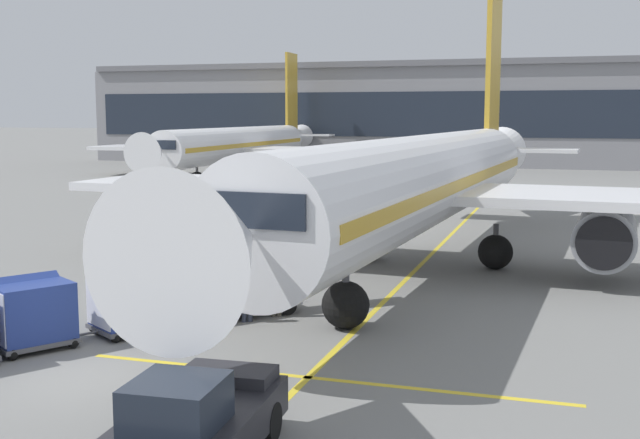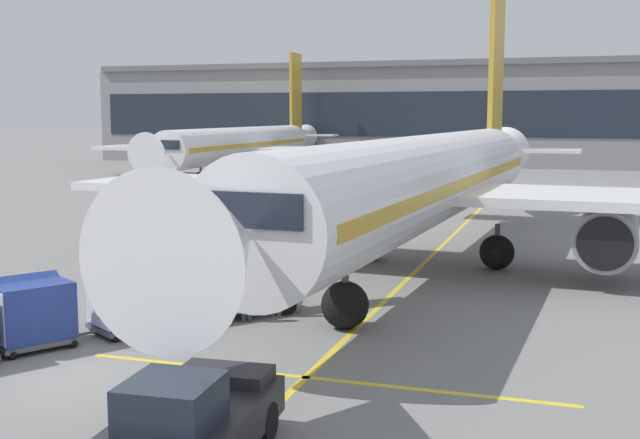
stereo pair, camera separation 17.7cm
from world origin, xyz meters
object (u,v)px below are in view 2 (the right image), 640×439
Objects in this scene: safety_cone_nose_mark at (246,275)px; distant_airplane at (244,145)px; ground_crew_marshaller at (276,285)px; ground_crew_by_loader at (246,289)px; parked_airplane at (428,181)px; ground_crew_by_carts at (164,293)px; belt_loader at (250,287)px; baggage_cart_second at (31,311)px; safety_cone_wingtip at (314,250)px; pushback_tug at (189,423)px; safety_cone_engine_keepout at (221,269)px; baggage_cart_lead at (128,298)px.

safety_cone_nose_mark is 0.02× the size of distant_airplane.
ground_crew_by_loader is at bearing -126.72° from ground_crew_marshaller.
ground_crew_by_carts is (-5.70, -11.23, -2.52)m from parked_airplane.
belt_loader reaches higher than baggage_cart_second.
belt_loader is at bearing 51.55° from baggage_cart_second.
belt_loader is 6.69× the size of safety_cone_wingtip.
ground_crew_by_carts is 1.00× the size of ground_crew_marshaller.
distant_airplane is (-21.89, 50.54, 2.35)m from belt_loader.
baggage_cart_second is at bearing 144.41° from pushback_tug.
safety_cone_engine_keepout is 5.19m from safety_cone_wingtip.
baggage_cart_second is at bearing -119.57° from parked_airplane.
ground_crew_by_loader is 2.80× the size of safety_cone_nose_mark.
belt_loader is 2.83m from ground_crew_by_carts.
belt_loader reaches higher than ground_crew_marshaller.
ground_crew_by_loader is 2.42m from ground_crew_by_carts.
distant_airplane is at bearing 109.93° from baggage_cart_lead.
ground_crew_by_carts is (-5.03, 8.22, 0.17)m from pushback_tug.
safety_cone_wingtip is at bearing 86.76° from ground_crew_by_carts.
safety_cone_engine_keepout is (-3.29, 4.93, -0.56)m from belt_loader.
baggage_cart_second is 1.57× the size of ground_crew_marshaller.
pushback_tug is 15.38m from safety_cone_nose_mark.
belt_loader is 0.12× the size of distant_airplane.
pushback_tug is 16.72m from safety_cone_engine_keepout.
belt_loader is at bearing 107.37° from ground_crew_by_loader.
parked_airplane reaches higher than baggage_cart_second.
parked_airplane is at bearing 60.43° from baggage_cart_second.
ground_crew_by_loader and ground_crew_by_carts have the same top height.
safety_cone_engine_keepout is at bearing 121.44° from ground_crew_by_loader.
ground_crew_by_carts is at bearing -148.04° from ground_crew_by_loader.
ground_crew_marshaller is 2.37× the size of safety_cone_wingtip.
safety_cone_engine_keepout is 0.97× the size of safety_cone_nose_mark.
baggage_cart_lead is at bearing -94.77° from safety_cone_nose_mark.
distant_airplane is (-19.42, 53.55, 2.20)m from baggage_cart_lead.
distant_airplane is (-18.59, 45.61, 2.91)m from safety_cone_engine_keepout.
ground_crew_marshaller is 55.59m from distant_airplane.
safety_cone_wingtip is 45.99m from distant_airplane.
baggage_cart_second is at bearing -101.51° from safety_cone_wingtip.
safety_cone_nose_mark is (0.59, 7.06, -0.70)m from baggage_cart_lead.
baggage_cart_lead is 4.52× the size of safety_cone_engine_keepout.
baggage_cart_lead is 57.01m from distant_airplane.
belt_loader is at bearing 107.38° from pushback_tug.
parked_airplane is 8.29m from safety_cone_nose_mark.
ground_crew_by_loader is (-2.97, 9.50, 0.17)m from pushback_tug.
distant_airplane is at bearing 114.24° from ground_crew_marshaller.
baggage_cart_second is at bearing -103.58° from safety_cone_nose_mark.
baggage_cart_lead and baggage_cart_second have the same top height.
ground_crew_marshaller is at bearing -65.76° from distant_airplane.
safety_cone_nose_mark is at bearing 123.86° from ground_crew_marshaller.
safety_cone_nose_mark is at bearing 76.42° from baggage_cart_second.
ground_crew_by_carts is 56.51m from distant_airplane.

